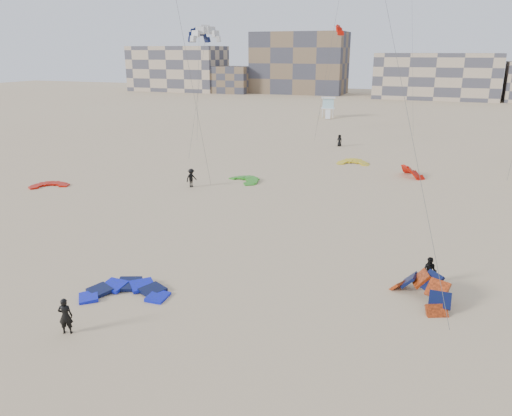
% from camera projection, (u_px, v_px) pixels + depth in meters
% --- Properties ---
extents(ground, '(320.00, 320.00, 0.00)m').
position_uv_depth(ground, '(128.00, 310.00, 25.31)').
color(ground, tan).
rests_on(ground, ground).
extents(kite_ground_blue, '(5.59, 5.71, 1.05)m').
position_uv_depth(kite_ground_blue, '(125.00, 294.00, 26.90)').
color(kite_ground_blue, '#080CF7').
rests_on(kite_ground_blue, ground).
extents(kite_ground_orange, '(5.16, 5.16, 3.69)m').
position_uv_depth(kite_ground_orange, '(421.00, 300.00, 26.28)').
color(kite_ground_orange, '#DF4615').
rests_on(kite_ground_orange, ground).
extents(kite_ground_red, '(4.62, 4.65, 0.60)m').
position_uv_depth(kite_ground_red, '(49.00, 186.00, 48.35)').
color(kite_ground_red, '#E60002').
rests_on(kite_ground_red, ground).
extents(kite_ground_green, '(4.86, 4.90, 1.01)m').
position_uv_depth(kite_ground_green, '(245.00, 181.00, 50.28)').
color(kite_ground_green, '#2F9B19').
rests_on(kite_ground_green, ground).
extents(kite_ground_red_far, '(4.49, 4.45, 3.31)m').
position_uv_depth(kite_ground_red_far, '(412.00, 176.00, 52.16)').
color(kite_ground_red_far, '#E60002').
rests_on(kite_ground_red_far, ground).
extents(kite_ground_yellow, '(3.77, 3.95, 1.50)m').
position_uv_depth(kite_ground_yellow, '(353.00, 164.00, 57.95)').
color(kite_ground_yellow, '#C5CE1A').
rests_on(kite_ground_yellow, ground).
extents(kitesurfer_main, '(0.77, 0.65, 1.78)m').
position_uv_depth(kitesurfer_main, '(65.00, 316.00, 22.95)').
color(kitesurfer_main, black).
rests_on(kitesurfer_main, ground).
extents(kitesurfer_b, '(0.92, 0.80, 1.62)m').
position_uv_depth(kitesurfer_b, '(430.00, 271.00, 27.79)').
color(kitesurfer_b, black).
rests_on(kitesurfer_b, ground).
extents(kitesurfer_c, '(1.09, 1.34, 1.81)m').
position_uv_depth(kitesurfer_c, '(191.00, 178.00, 47.82)').
color(kitesurfer_c, black).
rests_on(kitesurfer_c, ground).
extents(kitesurfer_e, '(0.87, 0.66, 1.60)m').
position_uv_depth(kitesurfer_e, '(339.00, 140.00, 68.51)').
color(kitesurfer_e, black).
rests_on(kitesurfer_e, ground).
extents(kite_fly_grey, '(4.79, 10.47, 14.48)m').
position_uv_depth(kite_fly_grey, '(206.00, 35.00, 59.76)').
color(kite_fly_grey, white).
rests_on(kite_fly_grey, ground).
extents(kite_fly_navy, '(5.36, 9.85, 14.93)m').
position_uv_depth(kite_fly_navy, '(199.00, 37.00, 71.26)').
color(kite_fly_navy, '#090A3C').
rests_on(kite_fly_navy, ground).
extents(kite_fly_red, '(4.58, 3.39, 15.76)m').
position_uv_depth(kite_fly_red, '(340.00, 31.00, 76.28)').
color(kite_fly_red, '#E60002').
rests_on(kite_fly_red, ground).
extents(lifeguard_tower_far, '(3.29, 5.59, 3.86)m').
position_uv_depth(lifeguard_tower_far, '(328.00, 107.00, 98.32)').
color(lifeguard_tower_far, white).
rests_on(lifeguard_tower_far, ground).
extents(condo_west_a, '(30.00, 15.00, 14.00)m').
position_uv_depth(condo_west_a, '(178.00, 69.00, 162.83)').
color(condo_west_a, tan).
rests_on(condo_west_a, ground).
extents(condo_west_b, '(28.00, 14.00, 18.00)m').
position_uv_depth(condo_west_b, '(299.00, 63.00, 152.18)').
color(condo_west_b, brown).
rests_on(condo_west_b, ground).
extents(condo_mid, '(32.00, 16.00, 12.00)m').
position_uv_depth(condo_mid, '(436.00, 76.00, 135.91)').
color(condo_mid, tan).
rests_on(condo_mid, ground).
extents(condo_fill_left, '(12.00, 10.00, 8.00)m').
position_uv_depth(condo_fill_left, '(232.00, 80.00, 155.15)').
color(condo_fill_left, brown).
rests_on(condo_fill_left, ground).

